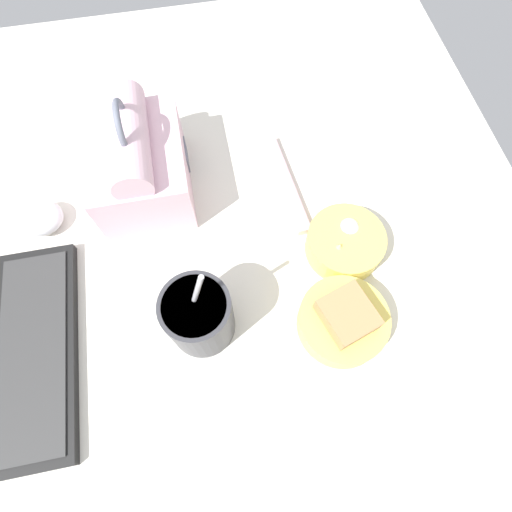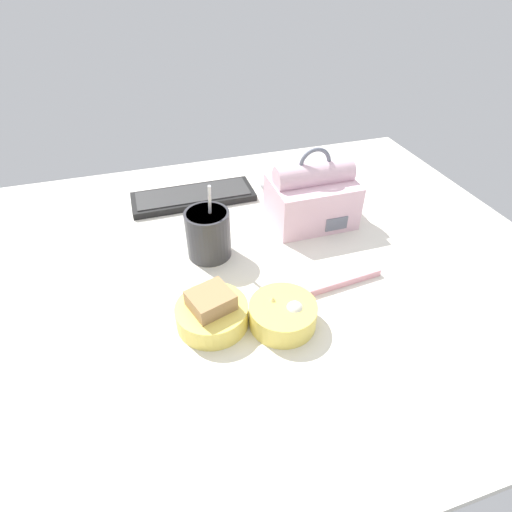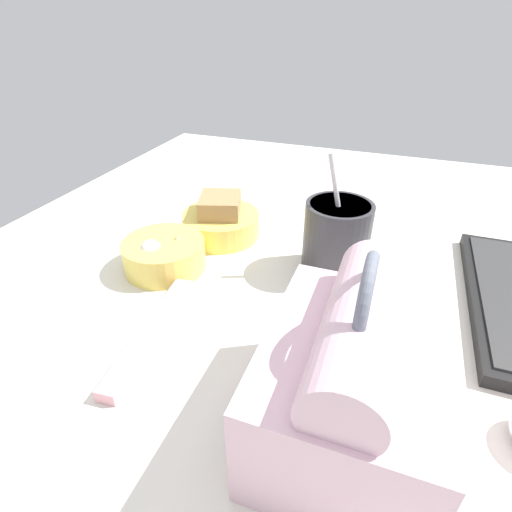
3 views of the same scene
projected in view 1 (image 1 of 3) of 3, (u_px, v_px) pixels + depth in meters
desk_surface at (235, 279)px, 67.06cm from camera, size 140.00×110.00×2.00cm
keyboard at (35, 351)px, 60.19cm from camera, size 33.54×12.06×2.10cm
lunch_bag at (139, 163)px, 66.87cm from camera, size 20.30×15.61×19.86cm
soup_cup at (199, 316)px, 57.45cm from camera, size 9.98×9.98×18.73cm
bento_bowl_sandwich at (343, 320)px, 60.24cm from camera, size 13.61×13.61×7.63cm
bento_bowl_snacks at (344, 243)px, 65.85cm from camera, size 12.70×12.70×5.71cm
computer_mouse at (42, 218)px, 68.52cm from camera, size 6.70×6.97×3.74cm
chopstick_case at (286, 184)px, 72.68cm from camera, size 21.08×4.41×1.60cm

